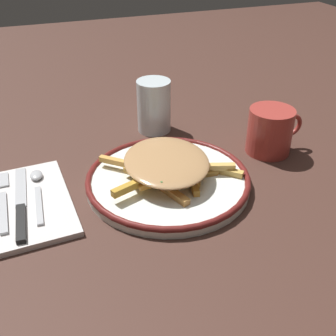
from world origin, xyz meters
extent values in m
plane|color=#462A22|center=(0.00, 0.00, 0.00)|extent=(2.60, 2.60, 0.00)
cylinder|color=white|center=(0.00, 0.00, 0.01)|extent=(0.29, 0.29, 0.02)
torus|color=maroon|center=(0.00, 0.00, 0.02)|extent=(0.29, 0.29, 0.01)
cube|color=gold|center=(0.04, 0.07, 0.02)|extent=(0.05, 0.05, 0.01)
cube|color=gold|center=(0.04, 0.01, 0.03)|extent=(0.05, 0.09, 0.01)
cube|color=#E1AD56|center=(0.00, 0.00, 0.02)|extent=(0.09, 0.03, 0.01)
cube|color=#C88333|center=(0.01, 0.03, 0.03)|extent=(0.07, 0.06, 0.01)
cube|color=#EAAD4E|center=(0.01, -0.01, 0.03)|extent=(0.03, 0.06, 0.01)
cube|color=gold|center=(0.01, -0.01, 0.03)|extent=(0.07, 0.03, 0.01)
cube|color=gold|center=(-0.07, 0.05, 0.03)|extent=(0.08, 0.07, 0.01)
cube|color=orange|center=(-0.02, -0.01, 0.02)|extent=(0.04, 0.08, 0.01)
cube|color=#C28741|center=(-0.01, -0.05, 0.02)|extent=(0.04, 0.08, 0.01)
cube|color=#E5B157|center=(0.01, 0.01, 0.02)|extent=(0.07, 0.04, 0.01)
cube|color=gold|center=(-0.01, 0.01, 0.02)|extent=(0.07, 0.07, 0.01)
cube|color=gold|center=(-0.05, 0.00, 0.03)|extent=(0.05, 0.07, 0.01)
cube|color=#E2B45A|center=(0.08, -0.02, 0.03)|extent=(0.07, 0.03, 0.01)
cube|color=#DBB153|center=(0.10, -0.02, 0.02)|extent=(0.06, 0.05, 0.01)
cube|color=gold|center=(-0.03, -0.03, 0.03)|extent=(0.07, 0.02, 0.01)
cube|color=gold|center=(0.03, -0.04, 0.02)|extent=(0.02, 0.07, 0.01)
cube|color=gold|center=(0.01, -0.02, 0.02)|extent=(0.08, 0.05, 0.01)
cube|color=#E6C75C|center=(0.01, 0.03, 0.03)|extent=(0.04, 0.07, 0.01)
cube|color=gold|center=(-0.07, -0.03, 0.04)|extent=(0.09, 0.04, 0.01)
cube|color=#C78643|center=(0.05, 0.03, 0.03)|extent=(0.02, 0.08, 0.01)
cube|color=orange|center=(0.01, 0.00, 0.02)|extent=(0.07, 0.03, 0.01)
cube|color=#C08A39|center=(0.05, -0.02, 0.02)|extent=(0.08, 0.02, 0.01)
ellipsoid|color=tan|center=(0.00, 0.01, 0.05)|extent=(0.17, 0.19, 0.02)
cube|color=#3C571C|center=(0.03, -0.02, 0.05)|extent=(0.00, 0.00, 0.00)
cube|color=#22631E|center=(0.03, 0.03, 0.05)|extent=(0.00, 0.00, 0.00)
cube|color=#226931|center=(0.02, 0.01, 0.05)|extent=(0.00, 0.00, 0.00)
cube|color=#3A7335|center=(-0.03, -0.06, 0.05)|extent=(0.00, 0.00, 0.00)
cube|color=#1F6B23|center=(0.01, 0.02, 0.05)|extent=(0.00, 0.00, 0.00)
cube|color=#216334|center=(0.02, 0.00, 0.05)|extent=(0.00, 0.00, 0.00)
cube|color=silver|center=(-0.25, 0.02, 0.01)|extent=(0.17, 0.23, 0.01)
cube|color=silver|center=(-0.28, 0.00, 0.01)|extent=(0.01, 0.11, 0.01)
cube|color=silver|center=(-0.28, 0.10, 0.01)|extent=(0.02, 0.04, 0.00)
cube|color=black|center=(-0.25, -0.04, 0.01)|extent=(0.02, 0.09, 0.01)
cube|color=silver|center=(-0.25, 0.07, 0.01)|extent=(0.02, 0.12, 0.00)
cube|color=silver|center=(-0.22, 0.00, 0.01)|extent=(0.01, 0.10, 0.00)
ellipsoid|color=silver|center=(-0.22, 0.09, 0.02)|extent=(0.02, 0.03, 0.01)
cylinder|color=silver|center=(0.05, 0.22, 0.06)|extent=(0.07, 0.07, 0.11)
cylinder|color=#AF3B33|center=(0.23, 0.05, 0.05)|extent=(0.09, 0.09, 0.09)
torus|color=#AF3B33|center=(0.28, 0.05, 0.05)|extent=(0.05, 0.01, 0.05)
cylinder|color=silver|center=(0.07, 0.33, 0.03)|extent=(0.03, 0.03, 0.05)
sphere|color=#B7BABF|center=(0.07, 0.33, 0.06)|extent=(0.03, 0.03, 0.03)
camera|label=1|loc=(-0.21, -0.58, 0.43)|focal=44.67mm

